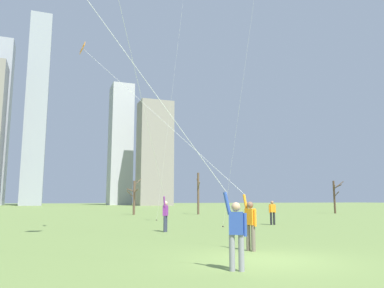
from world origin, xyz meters
The scene contains 11 objects.
ground_plane centered at (0.00, 0.00, 0.00)m, with size 400.00×400.00×0.00m, color olive.
kite_flyer_foreground_left_blue centered at (-4.43, -0.84, 4.87)m, with size 12.19×2.04×17.35m.
kite_flyer_far_back_teal centered at (-0.72, 9.08, 2.79)m, with size 5.31×6.39×13.39m.
kite_flyer_midfield_right_orange centered at (-0.07, 2.78, 1.92)m, with size 5.36×9.78×10.34m.
bystander_strolling_midfield centered at (8.51, 12.88, 0.90)m, with size 0.51×0.25×1.62m.
bare_tree_rightmost centered at (3.34, 33.70, 2.09)m, with size 1.97×1.70×4.21m.
bare_tree_center centered at (28.10, 28.85, 2.28)m, with size 1.88×1.59×4.11m.
bare_tree_left_of_center centered at (10.70, 32.09, 2.64)m, with size 1.24×3.03×4.98m.
skyline_slender_spire centered at (16.93, 122.35, 21.33)m, with size 7.56×9.49×42.66m.
skyline_squat_block centered at (-11.05, 116.98, 30.57)m, with size 6.46×9.99×61.13m.
skyline_tall_tower centered at (24.63, 104.01, 16.40)m, with size 10.36×7.73×32.80m.
Camera 1 is at (-5.86, -9.44, 1.67)m, focal length 34.97 mm.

